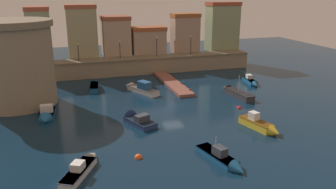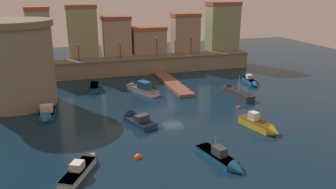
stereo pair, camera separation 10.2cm
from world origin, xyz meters
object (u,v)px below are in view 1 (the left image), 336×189
quay_lamp_1 (120,46)px  moored_boat_3 (235,92)px  quay_lamp_3 (191,42)px  moored_boat_2 (261,125)px  moored_boat_5 (224,159)px  quay_lamp_2 (157,43)px  mooring_buoy_1 (138,158)px  moored_boat_8 (251,81)px  mooring_buoy_0 (239,108)px  moored_boat_1 (140,88)px  quay_lamp_0 (78,49)px  fortress_tower (15,63)px  moored_boat_0 (94,86)px  moored_boat_6 (47,115)px  moored_boat_4 (83,166)px  moored_boat_7 (135,119)px

quay_lamp_1 → moored_boat_3: 22.33m
quay_lamp_1 → quay_lamp_3: bearing=-0.0°
quay_lamp_1 → moored_boat_2: size_ratio=0.56×
quay_lamp_1 → moored_boat_5: bearing=-84.7°
quay_lamp_2 → mooring_buoy_1: (-10.44, -31.40, -5.25)m
quay_lamp_1 → moored_boat_2: quay_lamp_1 is taller
quay_lamp_3 → moored_boat_8: bearing=-65.6°
mooring_buoy_0 → mooring_buoy_1: 17.79m
moored_boat_1 → moored_boat_5: (2.33, -23.14, -0.21)m
quay_lamp_0 → mooring_buoy_1: quay_lamp_0 is taller
quay_lamp_2 → fortress_tower: bearing=-151.2°
quay_lamp_2 → moored_boat_0: (-12.08, -7.59, -4.85)m
quay_lamp_1 → mooring_buoy_0: (11.48, -22.25, -5.02)m
quay_lamp_2 → quay_lamp_3: (6.59, -0.00, -0.02)m
fortress_tower → moored_boat_5: fortress_tower is taller
moored_boat_8 → fortress_tower: bearing=-81.1°
moored_boat_6 → quay_lamp_2: bearing=139.1°
quay_lamp_0 → quay_lamp_2: quay_lamp_2 is taller
quay_lamp_0 → moored_boat_4: (-1.61, -32.19, -4.59)m
quay_lamp_3 → mooring_buoy_0: bearing=-94.6°
moored_boat_4 → mooring_buoy_0: moored_boat_4 is taller
moored_boat_5 → moored_boat_7: (-5.44, 11.62, 0.00)m
moored_boat_0 → moored_boat_2: (15.70, -21.50, 0.11)m
fortress_tower → moored_boat_7: 17.80m
quay_lamp_3 → moored_boat_1: (-12.40, -11.43, -4.67)m
quay_lamp_0 → moored_boat_5: 36.36m
fortress_tower → moored_boat_1: 17.07m
mooring_buoy_1 → moored_boat_5: bearing=-24.5°
quay_lamp_1 → moored_boat_6: quay_lamp_1 is taller
quay_lamp_3 → mooring_buoy_1: size_ratio=4.90×
moored_boat_5 → quay_lamp_2: bearing=160.5°
quay_lamp_2 → moored_boat_4: (-15.37, -32.19, -4.88)m
mooring_buoy_0 → moored_boat_4: bearing=-153.8°
moored_boat_7 → moored_boat_8: moored_boat_8 is taller
quay_lamp_1 → quay_lamp_0: bearing=180.0°
moored_boat_8 → mooring_buoy_0: bearing=-27.9°
quay_lamp_1 → moored_boat_3: bearing=-51.8°
fortress_tower → moored_boat_0: size_ratio=2.00×
quay_lamp_3 → moored_boat_2: quay_lamp_3 is taller
quay_lamp_1 → quay_lamp_3: quay_lamp_3 is taller
quay_lamp_1 → mooring_buoy_1: (-3.77, -31.40, -5.02)m
moored_boat_1 → quay_lamp_0: bearing=7.7°
moored_boat_0 → moored_boat_2: 26.62m
moored_boat_4 → fortress_tower: bearing=46.9°
moored_boat_5 → mooring_buoy_0: bearing=132.3°
quay_lamp_0 → quay_lamp_2: size_ratio=0.86×
moored_boat_4 → mooring_buoy_1: 5.01m
moored_boat_4 → mooring_buoy_0: (20.18, 9.94, -0.37)m
fortress_tower → quay_lamp_2: bearing=28.8°
mooring_buoy_1 → moored_boat_6: bearing=122.8°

